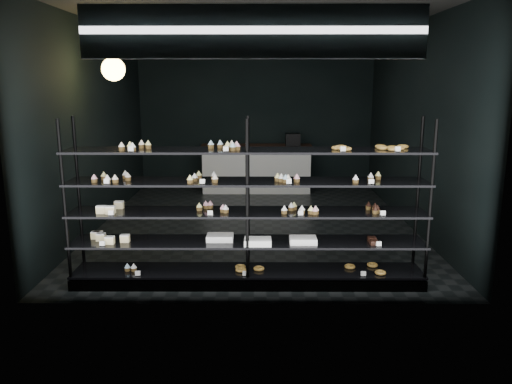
# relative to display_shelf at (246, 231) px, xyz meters

# --- Properties ---
(room) EXTENTS (5.01, 6.01, 3.20)m
(room) POSITION_rel_display_shelf_xyz_m (0.09, 2.45, 0.97)
(room) COLOR black
(room) RESTS_ON ground
(display_shelf) EXTENTS (4.00, 0.50, 1.91)m
(display_shelf) POSITION_rel_display_shelf_xyz_m (0.00, 0.00, 0.00)
(display_shelf) COLOR black
(display_shelf) RESTS_ON room
(signage) EXTENTS (3.30, 0.05, 0.50)m
(signage) POSITION_rel_display_shelf_xyz_m (0.09, -0.48, 2.12)
(signage) COLOR #0C1C3E
(signage) RESTS_ON room
(pendant_lamp) EXTENTS (0.31, 0.31, 0.89)m
(pendant_lamp) POSITION_rel_display_shelf_xyz_m (-1.83, 1.55, 1.82)
(pendant_lamp) COLOR black
(pendant_lamp) RESTS_ON room
(service_counter) EXTENTS (2.32, 0.65, 1.23)m
(service_counter) POSITION_rel_display_shelf_xyz_m (0.12, 4.95, -0.13)
(service_counter) COLOR silver
(service_counter) RESTS_ON room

